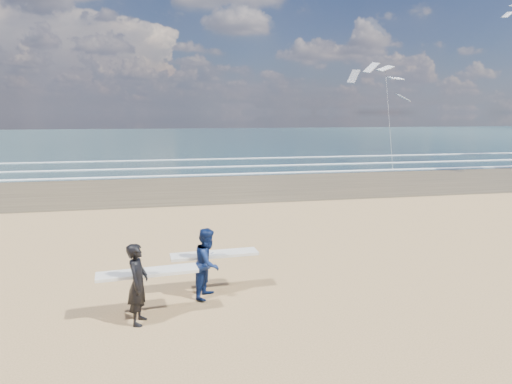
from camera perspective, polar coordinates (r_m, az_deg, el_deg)
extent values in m
cube|color=#473C25|center=(34.94, 24.28, 1.65)|extent=(220.00, 12.00, 0.01)
cube|color=#1B333B|center=(84.58, 2.26, 6.86)|extent=(220.00, 100.00, 0.02)
cube|color=white|center=(38.88, 20.15, 2.74)|extent=(220.00, 0.50, 0.05)
cube|color=white|center=(42.91, 16.86, 3.54)|extent=(220.00, 0.50, 0.05)
cube|color=white|center=(48.69, 13.21, 4.41)|extent=(220.00, 0.50, 0.05)
imported|color=black|center=(10.24, -14.55, -11.05)|extent=(0.55, 0.72, 1.78)
cube|color=silver|center=(10.52, -13.39, -9.74)|extent=(2.24, 0.73, 0.07)
imported|color=#0D1D4B|center=(11.35, -6.02, -8.79)|extent=(0.97, 1.05, 1.73)
cube|color=silver|center=(11.67, -5.22, -7.75)|extent=(2.22, 0.63, 0.07)
cube|color=slate|center=(38.09, 16.73, 2.79)|extent=(0.12, 0.12, 0.10)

